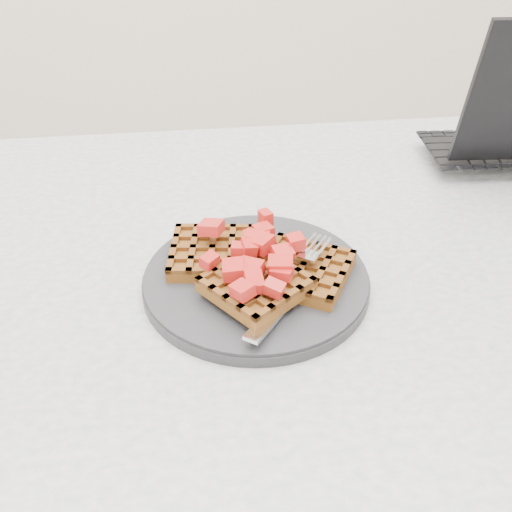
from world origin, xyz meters
name	(u,v)px	position (x,y,z in m)	size (l,w,h in m)	color
table	(304,331)	(0.00, 0.00, 0.64)	(1.20, 0.80, 0.75)	silver
plate	(256,280)	(-0.07, -0.04, 0.76)	(0.25, 0.25, 0.02)	#252528
waffles	(257,268)	(-0.07, -0.04, 0.78)	(0.21, 0.19, 0.03)	brown
strawberry_pile	(256,245)	(-0.07, -0.04, 0.80)	(0.15, 0.15, 0.02)	#A00000
fork	(295,286)	(-0.03, -0.08, 0.77)	(0.02, 0.18, 0.02)	silver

